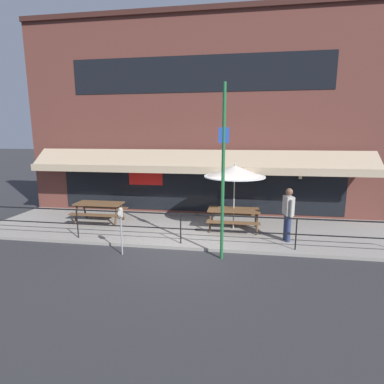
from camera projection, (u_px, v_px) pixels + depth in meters
The scene contains 10 objects.
ground_plane at pixel (179, 250), 9.11m from camera, with size 120.00×120.00×0.00m, color #2D2D30.
patio_deck at pixel (190, 228), 11.04m from camera, with size 15.00×4.00×0.10m, color gray.
restaurant_building at pixel (198, 118), 12.44m from camera, with size 15.00×1.60×8.30m.
patio_railing at pixel (181, 222), 9.25m from camera, with size 13.84×0.04×0.97m.
picnic_table_left at pixel (99, 207), 11.58m from camera, with size 1.80×1.42×0.76m.
picnic_table_centre at pixel (234, 213), 10.60m from camera, with size 1.80×1.42×0.76m.
patio_umbrella_centre at pixel (235, 172), 10.48m from camera, with size 2.14×2.14×2.38m.
pedestrian_walking at pixel (288, 212), 9.44m from camera, with size 0.32×0.61×1.71m.
parking_meter_near at pixel (121, 217), 8.55m from camera, with size 0.15×0.16×1.42m.
street_sign_pole at pixel (223, 173), 8.01m from camera, with size 0.28×0.09×4.77m.
Camera 1 is at (1.71, -8.45, 3.44)m, focal length 28.00 mm.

